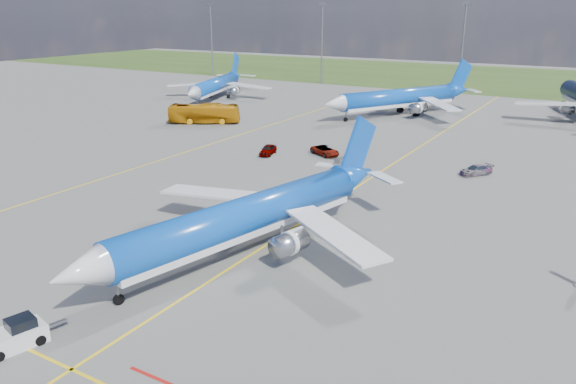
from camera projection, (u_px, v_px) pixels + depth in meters
The scene contains 13 objects.
ground at pixel (254, 253), 50.74m from camera, with size 400.00×400.00×0.00m, color #535350.
grass_strip at pixel (524, 80), 173.46m from camera, with size 400.00×80.00×0.01m, color #2D4719.
taxiway_lines at pixel (373, 178), 73.32m from camera, with size 60.25×160.00×0.02m.
floodlight_masts at pixel (549, 46), 131.99m from camera, with size 202.20×0.50×22.70m.
bg_jet_nw at pixel (216, 99), 136.74m from camera, with size 28.49×37.39×9.79m, color #0D4BB6, non-canonical shape.
bg_jet_nnw at pixel (398, 116), 115.96m from camera, with size 30.44×39.95×10.46m, color #0D4BB6, non-canonical shape.
main_airliner at pixel (246, 253), 50.79m from camera, with size 29.25×38.38×10.05m, color #0D4BB6, non-canonical shape.
pushback_tug at pixel (15, 336), 36.56m from camera, with size 2.96×5.60×1.86m.
apron_bus at pixel (204, 114), 107.58m from camera, with size 3.16×13.52×3.77m, color #C0790B.
service_car_a at pixel (268, 150), 84.72m from camera, with size 1.77×4.40×1.50m, color #999999.
service_car_b at pixel (325, 151), 84.38m from camera, with size 2.36×5.12×1.42m, color #999999.
service_car_c at pixel (476, 170), 74.44m from camera, with size 1.86×4.58×1.33m, color #999999.
baggage_tug_c at pixel (349, 159), 80.63m from camera, with size 2.54×4.87×1.06m.
Camera 1 is at (26.33, -38.44, 21.06)m, focal length 35.00 mm.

